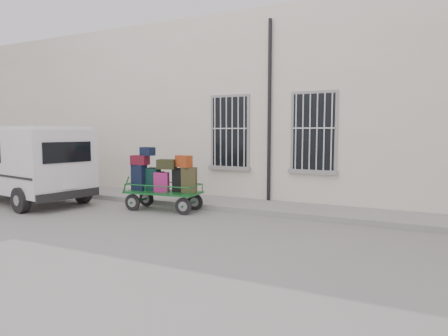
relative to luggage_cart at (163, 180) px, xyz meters
name	(u,v)px	position (x,y,z in m)	size (l,w,h in m)	color
ground	(193,221)	(1.47, -0.79, -0.88)	(80.00, 80.00, 0.00)	slate
building	(269,112)	(1.48, 4.71, 2.12)	(24.00, 5.15, 6.00)	beige
sidewalk	(231,204)	(1.47, 1.41, -0.80)	(24.00, 1.70, 0.15)	gray
luggage_cart	(163,180)	(0.00, 0.00, 0.00)	(2.52, 1.14, 1.81)	black
van	(26,159)	(-4.68, -0.85, 0.51)	(5.06, 2.83, 2.41)	silver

